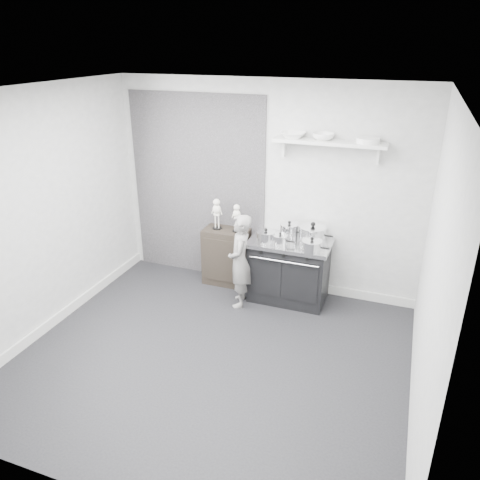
# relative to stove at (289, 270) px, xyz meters

# --- Properties ---
(ground) EXTENTS (4.00, 4.00, 0.00)m
(ground) POSITION_rel_stove_xyz_m (-0.44, -1.48, -0.41)
(ground) COLOR black
(ground) RESTS_ON ground
(room_shell) EXTENTS (4.02, 3.62, 2.71)m
(room_shell) POSITION_rel_stove_xyz_m (-0.53, -1.33, 1.23)
(room_shell) COLOR #AAAAA8
(room_shell) RESTS_ON ground
(wall_shelf) EXTENTS (1.30, 0.26, 0.24)m
(wall_shelf) POSITION_rel_stove_xyz_m (0.36, 0.20, 1.60)
(wall_shelf) COLOR silver
(wall_shelf) RESTS_ON room_shell
(stove) EXTENTS (1.01, 0.63, 0.81)m
(stove) POSITION_rel_stove_xyz_m (0.00, 0.00, 0.00)
(stove) COLOR black
(stove) RESTS_ON ground
(side_cabinet) EXTENTS (0.60, 0.35, 0.78)m
(side_cabinet) POSITION_rel_stove_xyz_m (-0.91, 0.13, -0.02)
(side_cabinet) COLOR black
(side_cabinet) RESTS_ON ground
(child) EXTENTS (0.39, 0.50, 1.20)m
(child) POSITION_rel_stove_xyz_m (-0.54, -0.34, 0.19)
(child) COLOR gray
(child) RESTS_ON ground
(pot_front_left) EXTENTS (0.32, 0.23, 0.18)m
(pot_front_left) POSITION_rel_stove_xyz_m (-0.28, -0.13, 0.47)
(pot_front_left) COLOR silver
(pot_front_left) RESTS_ON stove
(pot_back_left) EXTENTS (0.32, 0.24, 0.22)m
(pot_back_left) POSITION_rel_stove_xyz_m (-0.05, 0.13, 0.49)
(pot_back_left) COLOR silver
(pot_back_left) RESTS_ON stove
(pot_back_right) EXTENTS (0.43, 0.34, 0.24)m
(pot_back_right) POSITION_rel_stove_xyz_m (0.25, 0.13, 0.49)
(pot_back_right) COLOR silver
(pot_back_right) RESTS_ON stove
(pot_front_right) EXTENTS (0.33, 0.24, 0.18)m
(pot_front_right) POSITION_rel_stove_xyz_m (0.31, -0.20, 0.47)
(pot_front_right) COLOR silver
(pot_front_right) RESTS_ON stove
(pot_front_center) EXTENTS (0.27, 0.19, 0.15)m
(pot_front_center) POSITION_rel_stove_xyz_m (-0.09, -0.14, 0.46)
(pot_front_center) COLOR silver
(pot_front_center) RESTS_ON stove
(skeleton_full) EXTENTS (0.13, 0.09, 0.48)m
(skeleton_full) POSITION_rel_stove_xyz_m (-1.04, 0.13, 0.61)
(skeleton_full) COLOR white
(skeleton_full) RESTS_ON side_cabinet
(skeleton_torso) EXTENTS (0.12, 0.08, 0.43)m
(skeleton_torso) POSITION_rel_stove_xyz_m (-0.76, 0.13, 0.59)
(skeleton_torso) COLOR white
(skeleton_torso) RESTS_ON side_cabinet
(bowl_large) EXTENTS (0.29, 0.29, 0.07)m
(bowl_large) POSITION_rel_stove_xyz_m (-0.07, 0.19, 1.67)
(bowl_large) COLOR white
(bowl_large) RESTS_ON wall_shelf
(bowl_small) EXTENTS (0.25, 0.25, 0.08)m
(bowl_small) POSITION_rel_stove_xyz_m (0.28, 0.19, 1.67)
(bowl_small) COLOR white
(bowl_small) RESTS_ON wall_shelf
(plate_stack) EXTENTS (0.26, 0.26, 0.06)m
(plate_stack) POSITION_rel_stove_xyz_m (0.78, 0.19, 1.66)
(plate_stack) COLOR white
(plate_stack) RESTS_ON wall_shelf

